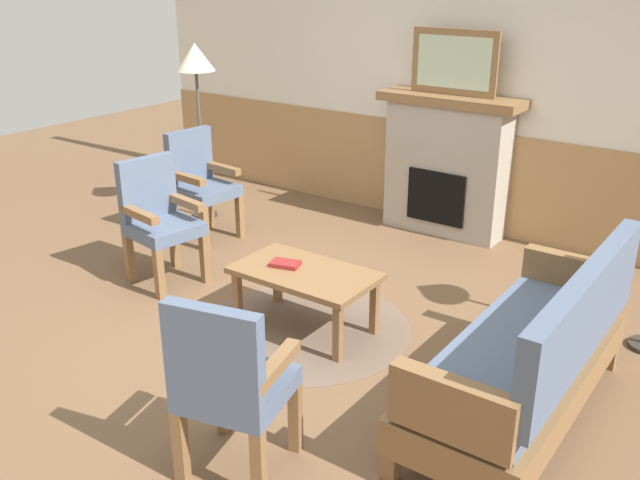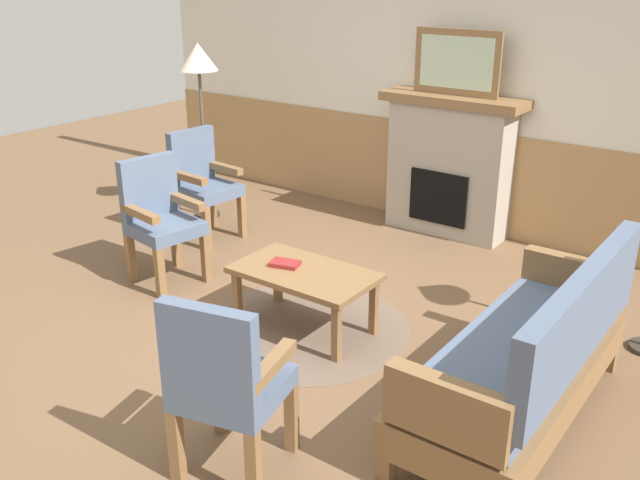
# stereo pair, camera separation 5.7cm
# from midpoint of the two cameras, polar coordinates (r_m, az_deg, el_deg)

# --- Properties ---
(ground_plane) EXTENTS (14.00, 14.00, 0.00)m
(ground_plane) POSITION_cam_midpoint_polar(r_m,az_deg,el_deg) (4.91, -2.10, -7.21)
(ground_plane) COLOR brown
(wall_back) EXTENTS (7.20, 0.14, 2.70)m
(wall_back) POSITION_cam_midpoint_polar(r_m,az_deg,el_deg) (6.61, 12.11, 12.02)
(wall_back) COLOR silver
(wall_back) RESTS_ON ground_plane
(fireplace) EXTENTS (1.30, 0.44, 1.28)m
(fireplace) POSITION_cam_midpoint_polar(r_m,az_deg,el_deg) (6.53, 10.73, 6.07)
(fireplace) COLOR #A39989
(fireplace) RESTS_ON ground_plane
(framed_picture) EXTENTS (0.80, 0.04, 0.56)m
(framed_picture) POSITION_cam_midpoint_polar(r_m,az_deg,el_deg) (6.35, 11.31, 13.97)
(framed_picture) COLOR brown
(framed_picture) RESTS_ON fireplace
(couch) EXTENTS (0.70, 1.80, 0.98)m
(couch) POSITION_cam_midpoint_polar(r_m,az_deg,el_deg) (3.96, 16.82, -9.20)
(couch) COLOR brown
(couch) RESTS_ON ground_plane
(coffee_table) EXTENTS (0.96, 0.56, 0.44)m
(coffee_table) POSITION_cam_midpoint_polar(r_m,az_deg,el_deg) (4.73, -0.93, -3.10)
(coffee_table) COLOR brown
(coffee_table) RESTS_ON ground_plane
(round_rug) EXTENTS (1.47, 1.47, 0.01)m
(round_rug) POSITION_cam_midpoint_polar(r_m,az_deg,el_deg) (4.91, -0.91, -7.16)
(round_rug) COLOR brown
(round_rug) RESTS_ON ground_plane
(book_on_table) EXTENTS (0.22, 0.18, 0.03)m
(book_on_table) POSITION_cam_midpoint_polar(r_m,az_deg,el_deg) (4.78, -2.54, -1.93)
(book_on_table) COLOR maroon
(book_on_table) RESTS_ON coffee_table
(armchair_near_fireplace) EXTENTS (0.55, 0.55, 0.98)m
(armchair_near_fireplace) POSITION_cam_midpoint_polar(r_m,az_deg,el_deg) (5.58, -12.62, 2.00)
(armchair_near_fireplace) COLOR brown
(armchair_near_fireplace) RESTS_ON ground_plane
(armchair_by_window_left) EXTENTS (0.52, 0.52, 0.98)m
(armchair_by_window_left) POSITION_cam_midpoint_polar(r_m,az_deg,el_deg) (6.43, -9.32, 4.86)
(armchair_by_window_left) COLOR brown
(armchair_by_window_left) RESTS_ON ground_plane
(armchair_front_left) EXTENTS (0.58, 0.58, 0.98)m
(armchair_front_left) POSITION_cam_midpoint_polar(r_m,az_deg,el_deg) (3.39, -7.25, -11.20)
(armchair_front_left) COLOR brown
(armchair_front_left) RESTS_ON ground_plane
(floor_lamp_by_chairs) EXTENTS (0.36, 0.36, 1.68)m
(floor_lamp_by_chairs) POSITION_cam_midpoint_polar(r_m,az_deg,el_deg) (6.77, -9.58, 13.60)
(floor_lamp_by_chairs) COLOR #332D28
(floor_lamp_by_chairs) RESTS_ON ground_plane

